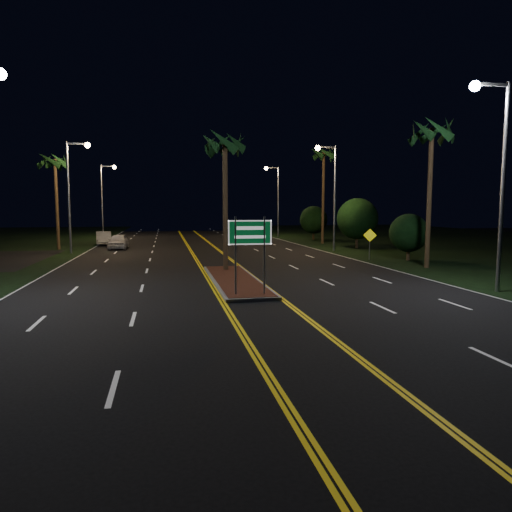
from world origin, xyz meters
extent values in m
plane|color=black|center=(0.00, 0.00, 0.00)|extent=(120.00, 120.00, 0.00)
cube|color=black|center=(30.00, 25.00, 0.00)|extent=(40.00, 110.00, 0.01)
cube|color=gray|center=(0.00, 7.00, 0.07)|extent=(2.25, 10.25, 0.15)
cube|color=#592819|center=(0.00, 7.00, 0.16)|extent=(2.00, 10.00, 0.02)
cylinder|color=gray|center=(-0.60, 2.80, 1.75)|extent=(0.08, 0.08, 3.20)
cylinder|color=gray|center=(0.60, 2.80, 1.75)|extent=(0.08, 0.08, 3.20)
cube|color=#07471E|center=(0.00, 2.80, 2.70)|extent=(1.80, 0.04, 1.00)
cube|color=white|center=(0.00, 2.77, 2.70)|extent=(1.80, 0.01, 1.00)
sphere|color=white|center=(-9.40, 4.00, 8.75)|extent=(0.44, 0.44, 0.44)
cylinder|color=gray|center=(-11.00, 24.00, 4.50)|extent=(0.18, 0.18, 9.00)
cube|color=gray|center=(-10.20, 24.00, 8.85)|extent=(1.60, 0.12, 0.12)
sphere|color=#EDB26A|center=(-9.40, 24.00, 8.75)|extent=(0.44, 0.44, 0.44)
cylinder|color=gray|center=(-11.00, 44.00, 4.50)|extent=(0.18, 0.18, 9.00)
cube|color=gray|center=(-10.20, 44.00, 8.85)|extent=(1.60, 0.12, 0.12)
sphere|color=#EDB26A|center=(-9.40, 44.00, 8.75)|extent=(0.44, 0.44, 0.44)
cylinder|color=gray|center=(11.00, 2.00, 4.50)|extent=(0.18, 0.18, 9.00)
cube|color=gray|center=(10.20, 2.00, 8.85)|extent=(1.60, 0.12, 0.12)
sphere|color=white|center=(9.40, 2.00, 8.75)|extent=(0.44, 0.44, 0.44)
cylinder|color=gray|center=(11.00, 22.00, 4.50)|extent=(0.18, 0.18, 9.00)
cube|color=gray|center=(10.20, 22.00, 8.85)|extent=(1.60, 0.12, 0.12)
sphere|color=#EDB26A|center=(9.40, 22.00, 8.75)|extent=(0.44, 0.44, 0.44)
cylinder|color=gray|center=(11.00, 42.00, 4.50)|extent=(0.18, 0.18, 9.00)
cube|color=gray|center=(10.20, 42.00, 8.85)|extent=(1.60, 0.12, 0.12)
sphere|color=#EDB26A|center=(9.40, 42.00, 8.75)|extent=(0.44, 0.44, 0.44)
cylinder|color=#382819|center=(0.00, 10.50, 3.75)|extent=(0.28, 0.28, 7.50)
cylinder|color=#382819|center=(-12.80, 28.00, 4.00)|extent=(0.28, 0.28, 8.00)
cylinder|color=#382819|center=(12.50, 10.00, 4.25)|extent=(0.28, 0.28, 8.50)
cylinder|color=#382819|center=(12.80, 30.00, 4.75)|extent=(0.28, 0.28, 9.50)
cylinder|color=#382819|center=(13.50, 14.00, 0.45)|extent=(0.24, 0.24, 0.90)
sphere|color=black|center=(13.50, 14.00, 1.95)|extent=(2.70, 2.70, 2.70)
cylinder|color=#382819|center=(14.00, 24.00, 0.63)|extent=(0.24, 0.24, 1.26)
sphere|color=black|center=(14.00, 24.00, 2.73)|extent=(3.78, 3.78, 3.78)
cylinder|color=#382819|center=(13.80, 36.00, 0.54)|extent=(0.24, 0.24, 1.08)
sphere|color=black|center=(13.80, 36.00, 2.34)|extent=(3.24, 3.24, 3.24)
imported|color=silver|center=(-7.61, 27.67, 0.79)|extent=(2.11, 4.78, 1.59)
imported|color=silver|center=(-9.50, 32.65, 0.78)|extent=(2.66, 4.94, 1.57)
cylinder|color=gray|center=(10.96, 14.87, 0.97)|extent=(0.07, 0.07, 1.94)
cube|color=#FFF30D|center=(10.96, 14.85, 1.76)|extent=(0.88, 0.38, 0.94)
camera|label=1|loc=(-3.39, -15.44, 3.68)|focal=32.00mm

